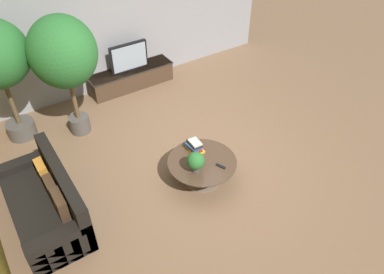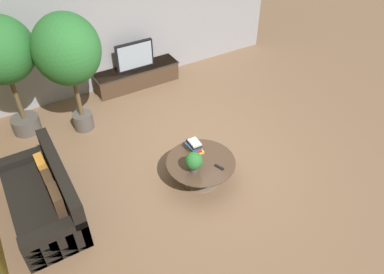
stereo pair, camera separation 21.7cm
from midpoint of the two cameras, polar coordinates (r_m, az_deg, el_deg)
ground_plane at (r=6.38m, az=0.58°, el=-4.33°), size 24.00×24.00×0.00m
back_wall_stone at (r=8.07m, az=-13.01°, el=17.33°), size 7.40×0.12×3.00m
media_console at (r=8.40m, az=-9.98°, el=8.90°), size 1.87×0.50×0.43m
television at (r=8.17m, az=-10.36°, el=11.88°), size 0.83×0.13×0.59m
coffee_table at (r=5.96m, az=0.48°, el=-4.53°), size 1.09×1.09×0.40m
couch_by_wall at (r=5.85m, az=-22.30°, el=-9.45°), size 0.84×1.83×0.84m
potted_palm_corner at (r=6.61m, az=-19.94°, el=11.73°), size 1.12×1.12×2.24m
potted_plant_tabletop at (r=5.59m, az=-0.54°, el=-3.74°), size 0.27×0.27×0.34m
book_stack at (r=6.01m, az=-0.65°, el=-1.41°), size 0.24×0.30×0.19m
remote_black at (r=5.79m, az=3.33°, el=-4.48°), size 0.09×0.16×0.02m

